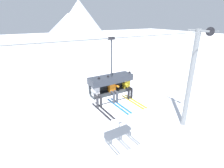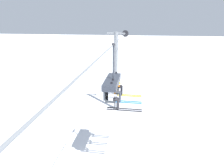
{
  "view_description": "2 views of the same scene",
  "coord_description": "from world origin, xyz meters",
  "px_view_note": "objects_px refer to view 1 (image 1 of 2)",
  "views": [
    {
      "loc": [
        -2.11,
        -7.37,
        8.2
      ],
      "look_at": [
        1.98,
        -0.7,
        5.21
      ],
      "focal_mm": 28.0,
      "sensor_mm": 36.0,
      "label": 1
    },
    {
      "loc": [
        -6.45,
        -1.99,
        8.46
      ],
      "look_at": [
        1.69,
        -0.77,
        5.44
      ],
      "focal_mm": 28.0,
      "sensor_mm": 36.0,
      "label": 2
    }
  ],
  "objects_px": {
    "lift_tower_far": "(191,78)",
    "skier_yellow": "(128,85)",
    "chairlift_chair": "(111,82)",
    "skier_white": "(97,92)",
    "skier_orange": "(113,89)"
  },
  "relations": [
    {
      "from": "skier_white",
      "to": "skier_yellow",
      "type": "distance_m",
      "value": 1.7
    },
    {
      "from": "chairlift_chair",
      "to": "skier_orange",
      "type": "height_order",
      "value": "chairlift_chair"
    },
    {
      "from": "skier_white",
      "to": "skier_yellow",
      "type": "height_order",
      "value": "same"
    },
    {
      "from": "lift_tower_far",
      "to": "skier_white",
      "type": "xyz_separation_m",
      "value": [
        -8.19,
        -0.92,
        1.09
      ]
    },
    {
      "from": "lift_tower_far",
      "to": "skier_yellow",
      "type": "height_order",
      "value": "lift_tower_far"
    },
    {
      "from": "lift_tower_far",
      "to": "skier_yellow",
      "type": "relative_size",
      "value": 4.5
    },
    {
      "from": "lift_tower_far",
      "to": "skier_yellow",
      "type": "distance_m",
      "value": 6.64
    },
    {
      "from": "lift_tower_far",
      "to": "chairlift_chair",
      "type": "distance_m",
      "value": 7.5
    },
    {
      "from": "chairlift_chair",
      "to": "skier_orange",
      "type": "bearing_deg",
      "value": -90.89
    },
    {
      "from": "chairlift_chair",
      "to": "skier_yellow",
      "type": "height_order",
      "value": "chairlift_chair"
    },
    {
      "from": "lift_tower_far",
      "to": "chairlift_chair",
      "type": "xyz_separation_m",
      "value": [
        -7.34,
        -0.71,
        1.38
      ]
    },
    {
      "from": "skier_yellow",
      "to": "skier_orange",
      "type": "bearing_deg",
      "value": 180.0
    },
    {
      "from": "skier_white",
      "to": "skier_orange",
      "type": "relative_size",
      "value": 1.0
    },
    {
      "from": "skier_white",
      "to": "skier_orange",
      "type": "distance_m",
      "value": 0.85
    },
    {
      "from": "skier_white",
      "to": "skier_yellow",
      "type": "bearing_deg",
      "value": 0.0
    }
  ]
}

